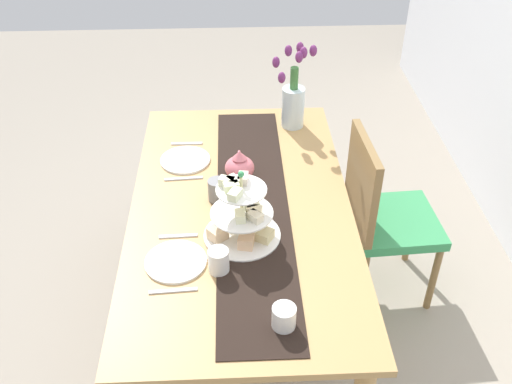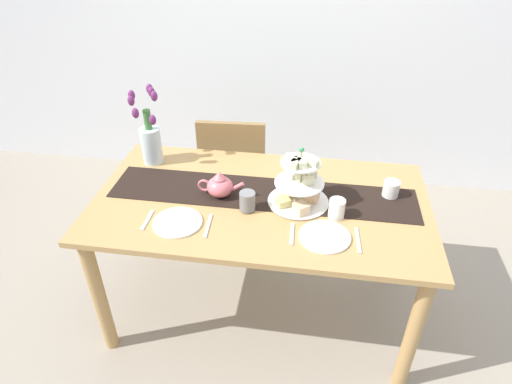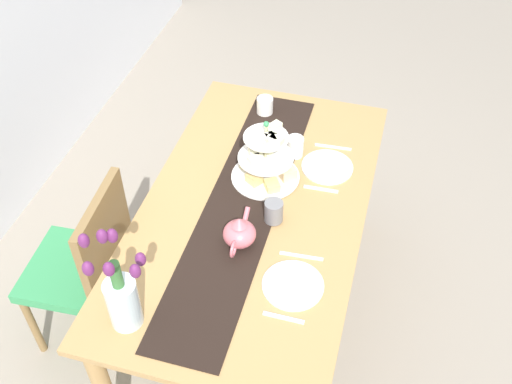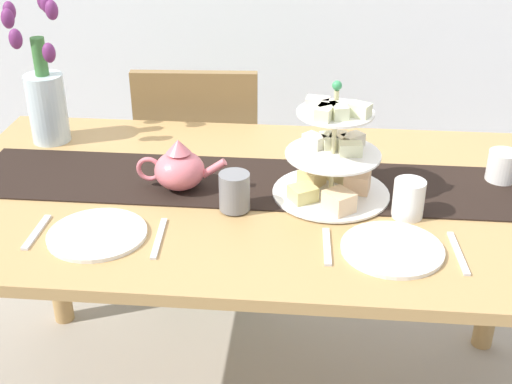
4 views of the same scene
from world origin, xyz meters
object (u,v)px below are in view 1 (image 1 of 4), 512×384
teapot (240,167)px  dinner_plate_right (176,261)px  tulip_vase (293,98)px  cream_jug (284,317)px  fork_left (187,143)px  fork_right (178,236)px  knife_right (173,291)px  tiered_cake_stand (242,217)px  mug_white_text (219,261)px  dining_table (241,227)px  dinner_plate_left (185,160)px  knife_left (184,178)px  mug_grey (217,190)px  chair_left (381,212)px

teapot → dinner_plate_right: 0.59m
tulip_vase → cream_jug: (1.29, -0.15, -0.11)m
fork_left → dinner_plate_right: (0.82, 0.00, 0.00)m
fork_left → fork_right: same height
teapot → knife_right: 0.72m
fork_left → dinner_plate_right: 0.82m
tiered_cake_stand → tulip_vase: bearing=161.8°
fork_left → mug_white_text: 0.88m
dining_table → tiered_cake_stand: 0.28m
knife_right → dinner_plate_left: bearing=180.0°
fork_right → dinner_plate_left: bearing=180.0°
tulip_vase → teapot: bearing=-31.7°
fork_left → knife_left: bearing=0.0°
knife_left → fork_left: bearing=-180.0°
knife_right → dinner_plate_right: bearing=180.0°
dining_table → fork_left: size_ratio=11.06×
fork_right → knife_right: (0.29, 0.00, 0.00)m
dinner_plate_left → tiered_cake_stand: bearing=24.7°
fork_right → mug_grey: mug_grey is taller
teapot → mug_grey: 0.18m
fork_left → knife_left: (0.29, 0.00, 0.00)m
cream_jug → knife_left: (-0.85, -0.37, -0.04)m
tulip_vase → dinner_plate_right: bearing=-28.3°
chair_left → tulip_vase: 0.70m
dining_table → mug_white_text: mug_white_text is taller
teapot → knife_left: bearing=-90.3°
tiered_cake_stand → knife_left: tiered_cake_stand is taller
fork_right → mug_white_text: 0.25m
teapot → tulip_vase: bearing=148.3°
tiered_cake_stand → teapot: size_ratio=1.28×
knife_left → knife_right: bearing=-0.0°
cream_jug → dinner_plate_left: bearing=-159.4°
tiered_cake_stand → fork_left: (-0.69, -0.25, -0.09)m
chair_left → knife_right: bearing=-51.6°
mug_white_text → chair_left: bearing=129.7°
chair_left → tiered_cake_stand: tiered_cake_stand is taller
teapot → dinner_plate_left: 0.29m
dinner_plate_right → mug_grey: bearing=157.9°
cream_jug → knife_left: 0.93m
dinner_plate_left → fork_right: bearing=0.0°
mug_white_text → cream_jug: bearing=38.5°
dinner_plate_left → knife_right: size_ratio=1.35×
chair_left → fork_left: size_ratio=6.07×
dining_table → teapot: size_ratio=6.96×
mug_white_text → tiered_cake_stand: bearing=154.2°
knife_left → dinner_plate_right: size_ratio=0.74×
tiered_cake_stand → fork_right: size_ratio=2.03×
dining_table → chair_left: chair_left is taller
tiered_cake_stand → fork_left: tiered_cake_stand is taller
tiered_cake_stand → dinner_plate_right: 0.30m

